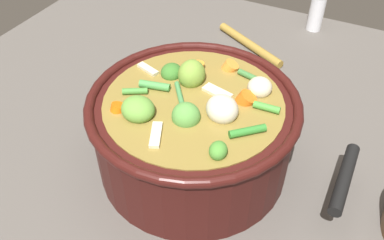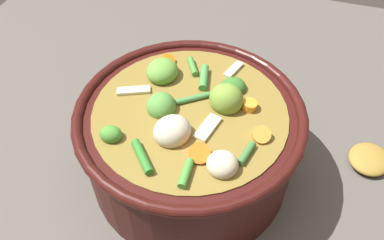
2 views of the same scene
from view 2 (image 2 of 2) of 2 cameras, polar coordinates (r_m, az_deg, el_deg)
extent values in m
plane|color=#514C47|center=(0.58, -0.25, -7.09)|extent=(1.10, 1.10, 0.00)
cylinder|color=#38110F|center=(0.53, -0.27, -3.32)|extent=(0.28, 0.28, 0.12)
torus|color=#38110F|center=(0.49, -0.30, 1.17)|extent=(0.30, 0.30, 0.01)
cylinder|color=olive|center=(0.53, -0.27, -2.98)|extent=(0.25, 0.25, 0.11)
ellipsoid|color=#498B32|center=(0.46, -11.79, -2.07)|extent=(0.03, 0.03, 0.02)
ellipsoid|color=#62993C|center=(0.53, -4.35, 7.13)|extent=(0.05, 0.05, 0.03)
ellipsoid|color=#387028|center=(0.52, 6.05, 4.77)|extent=(0.04, 0.04, 0.03)
ellipsoid|color=#54933F|center=(0.49, -4.50, 1.94)|extent=(0.05, 0.05, 0.04)
ellipsoid|color=olive|center=(0.49, 5.05, 3.00)|extent=(0.04, 0.05, 0.04)
cylinder|color=orange|center=(0.56, -3.56, 8.52)|extent=(0.03, 0.03, 0.02)
cylinder|color=orange|center=(0.49, 8.33, 1.92)|extent=(0.02, 0.02, 0.02)
cylinder|color=orange|center=(0.44, 1.12, -5.02)|extent=(0.04, 0.03, 0.03)
cylinder|color=orange|center=(0.47, 10.05, -2.24)|extent=(0.03, 0.03, 0.02)
ellipsoid|color=beige|center=(0.43, 4.47, -6.52)|extent=(0.04, 0.04, 0.03)
ellipsoid|color=beige|center=(0.46, -2.90, -1.66)|extent=(0.06, 0.06, 0.04)
cylinder|color=#469236|center=(0.42, -0.89, -7.80)|extent=(0.04, 0.01, 0.01)
cylinder|color=#428144|center=(0.50, 0.29, 3.31)|extent=(0.04, 0.05, 0.01)
cylinder|color=#2F7A2A|center=(0.44, -7.32, -5.34)|extent=(0.04, 0.04, 0.01)
cylinder|color=#469045|center=(0.53, 2.04, 6.20)|extent=(0.04, 0.02, 0.01)
cylinder|color=#3C7336|center=(0.44, 8.00, -4.83)|extent=(0.03, 0.02, 0.01)
cylinder|color=#458636|center=(0.55, 0.09, 7.86)|extent=(0.03, 0.02, 0.01)
cube|color=beige|center=(0.52, -8.53, 4.29)|extent=(0.03, 0.04, 0.00)
cube|color=beige|center=(0.55, 6.10, 7.33)|extent=(0.04, 0.02, 0.00)
cube|color=beige|center=(0.47, 2.30, -1.15)|extent=(0.05, 0.03, 0.00)
ellipsoid|color=olive|center=(0.64, 24.54, -5.22)|extent=(0.08, 0.08, 0.02)
camera|label=1|loc=(0.51, -67.24, 23.77)|focal=38.87mm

